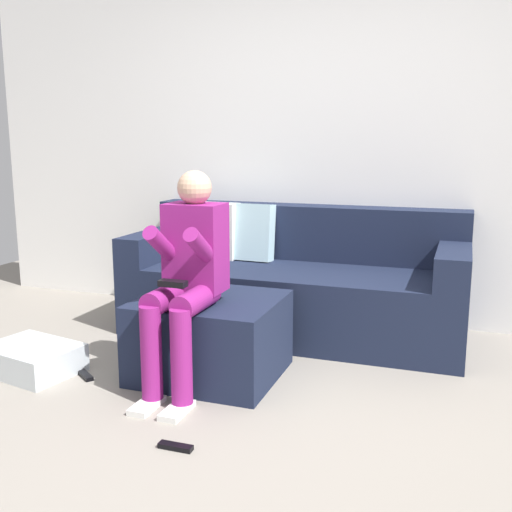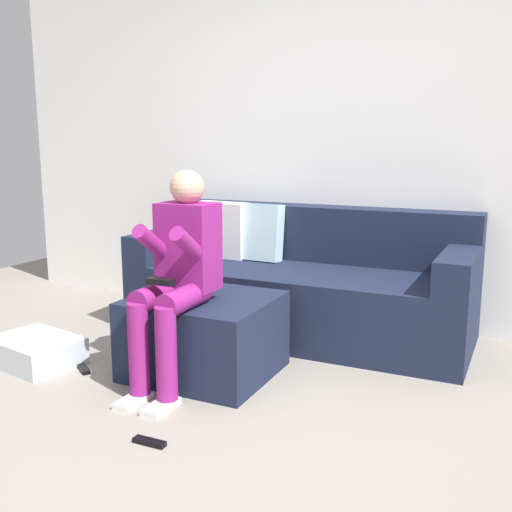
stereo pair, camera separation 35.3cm
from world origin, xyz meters
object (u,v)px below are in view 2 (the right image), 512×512
person_seated (178,269)px  remote_near_ottoman (149,442)px  ottoman (204,335)px  storage_bin (36,351)px  remote_under_side_table (0,346)px  couch_sectional (300,284)px  remote_by_storage_bin (83,367)px

person_seated → remote_near_ottoman: person_seated is taller
ottoman → storage_bin: ottoman is taller
remote_near_ottoman → remote_under_side_table: same height
couch_sectional → person_seated: (-0.25, -1.14, 0.30)m
couch_sectional → storage_bin: couch_sectional is taller
person_seated → storage_bin: person_seated is taller
person_seated → remote_near_ottoman: bearing=-69.3°
storage_bin → couch_sectional: bearing=46.6°
person_seated → ottoman: bearing=78.9°
couch_sectional → ottoman: (-0.21, -0.94, -0.11)m
couch_sectional → person_seated: 1.20m
remote_near_ottoman → remote_under_side_table: bearing=158.4°
couch_sectional → storage_bin: 1.74m
remote_near_ottoman → couch_sectional: bearing=88.8°
remote_near_ottoman → remote_under_side_table: size_ratio=0.81×
ottoman → couch_sectional: bearing=77.5°
ottoman → remote_by_storage_bin: ottoman is taller
couch_sectional → remote_near_ottoman: bearing=-90.5°
ottoman → remote_by_storage_bin: 0.74m
person_seated → remote_by_storage_bin: size_ratio=5.82×
person_seated → remote_under_side_table: person_seated is taller
person_seated → remote_near_ottoman: 0.91m
couch_sectional → remote_near_ottoman: size_ratio=14.67×
storage_bin → remote_by_storage_bin: bearing=8.1°
ottoman → remote_under_side_table: (-1.39, -0.21, -0.21)m
ottoman → remote_near_ottoman: ottoman is taller
ottoman → remote_under_side_table: 1.42m
person_seated → storage_bin: size_ratio=2.25×
ottoman → remote_near_ottoman: 0.86m
person_seated → remote_by_storage_bin: 0.89m
remote_by_storage_bin → ottoman: bearing=56.8°
couch_sectional → remote_under_side_table: couch_sectional is taller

